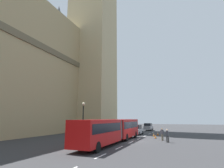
% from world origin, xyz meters
% --- Properties ---
extents(ground_plane, '(160.00, 160.00, 0.00)m').
position_xyz_m(ground_plane, '(0.00, 0.00, 0.00)').
color(ground_plane, '#333335').
extents(lane_centre_marking, '(34.40, 0.16, 0.01)m').
position_xyz_m(lane_centre_marking, '(0.64, 0.00, 0.00)').
color(lane_centre_marking, silver).
rests_on(lane_centre_marking, ground_plane).
extents(articulated_bus, '(16.90, 2.54, 2.90)m').
position_xyz_m(articulated_bus, '(-2.88, 1.99, 1.75)').
color(articulated_bus, '#B20F0F').
rests_on(articulated_bus, ground_plane).
extents(sedan_lead, '(4.40, 1.86, 1.85)m').
position_xyz_m(sedan_lead, '(9.48, 2.00, 0.91)').
color(sedan_lead, '#B7B7BC').
rests_on(sedan_lead, ground_plane).
extents(sedan_trailing, '(4.40, 1.86, 1.85)m').
position_xyz_m(sedan_trailing, '(22.63, 2.08, 0.91)').
color(sedan_trailing, gray).
rests_on(sedan_trailing, ground_plane).
extents(traffic_cone_west, '(0.36, 0.36, 0.58)m').
position_xyz_m(traffic_cone_west, '(4.32, -2.27, 0.28)').
color(traffic_cone_west, black).
rests_on(traffic_cone_west, ground_plane).
extents(traffic_cone_middle, '(0.36, 0.36, 0.58)m').
position_xyz_m(traffic_cone_middle, '(7.28, -1.58, 0.28)').
color(traffic_cone_middle, black).
rests_on(traffic_cone_middle, ground_plane).
extents(traffic_cone_east, '(0.36, 0.36, 0.58)m').
position_xyz_m(traffic_cone_east, '(9.49, -1.97, 0.28)').
color(traffic_cone_east, black).
rests_on(traffic_cone_east, ground_plane).
extents(street_lamp, '(0.44, 0.44, 5.27)m').
position_xyz_m(street_lamp, '(-2.85, 6.50, 3.06)').
color(street_lamp, black).
rests_on(street_lamp, ground_plane).
extents(pedestrian_near_cones, '(0.42, 0.36, 1.69)m').
position_xyz_m(pedestrian_near_cones, '(-0.18, -4.46, 0.91)').
color(pedestrian_near_cones, '#333333').
rests_on(pedestrian_near_cones, ground_plane).
extents(pedestrian_by_kerb, '(0.41, 0.47, 1.69)m').
position_xyz_m(pedestrian_by_kerb, '(1.70, -3.60, 0.91)').
color(pedestrian_by_kerb, '#726651').
rests_on(pedestrian_by_kerb, ground_plane).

